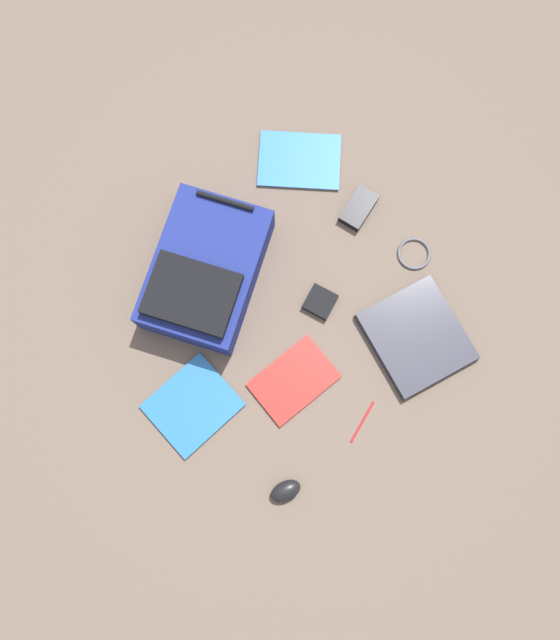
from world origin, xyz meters
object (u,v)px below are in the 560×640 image
at_px(book_red, 299,160).
at_px(power_brick, 359,208).
at_px(earbud_pouch, 320,302).
at_px(backpack, 205,272).
at_px(pen_blue, 362,422).
at_px(laptop, 417,337).
at_px(computer_mouse, 286,491).
at_px(cable_coil, 414,254).
at_px(book_blue, 294,380).
at_px(book_manual, 193,405).

bearing_deg(book_red, power_brick, -174.41).
bearing_deg(power_brick, earbud_pouch, 115.17).
distance_m(backpack, pen_blue, 0.68).
height_order(backpack, power_brick, backpack).
relative_size(laptop, computer_mouse, 3.87).
distance_m(book_red, cable_coil, 0.50).
xyz_separation_m(computer_mouse, power_brick, (0.50, -0.79, -0.01)).
xyz_separation_m(book_blue, pen_blue, (-0.24, -0.07, -0.00)).
bearing_deg(laptop, book_blue, 66.98).
xyz_separation_m(book_manual, power_brick, (0.12, -0.83, 0.01)).
xyz_separation_m(backpack, earbud_pouch, (-0.31, -0.21, -0.06)).
bearing_deg(cable_coil, book_blue, 93.91).
xyz_separation_m(book_blue, power_brick, (0.27, -0.54, 0.01)).
height_order(cable_coil, power_brick, power_brick).
xyz_separation_m(book_blue, earbud_pouch, (0.13, -0.23, 0.01)).
relative_size(book_manual, power_brick, 1.82).
xyz_separation_m(laptop, pen_blue, (-0.08, 0.31, -0.01)).
height_order(book_blue, power_brick, power_brick).
bearing_deg(cable_coil, laptop, 136.24).
bearing_deg(pen_blue, cable_coil, -61.06).
bearing_deg(book_red, pen_blue, 149.89).
bearing_deg(earbud_pouch, backpack, 34.94).
distance_m(backpack, book_red, 0.51).
bearing_deg(pen_blue, backpack, 4.35).
xyz_separation_m(cable_coil, earbud_pouch, (0.09, 0.34, 0.01)).
relative_size(cable_coil, pen_blue, 0.77).
relative_size(book_manual, pen_blue, 1.75).
distance_m(book_blue, book_manual, 0.33).
xyz_separation_m(backpack, book_blue, (-0.43, 0.02, -0.07)).
bearing_deg(earbud_pouch, laptop, -152.95).
relative_size(pen_blue, earbud_pouch, 1.61).
distance_m(backpack, power_brick, 0.55).
distance_m(laptop, cable_coil, 0.28).
xyz_separation_m(book_red, computer_mouse, (-0.76, 0.76, 0.02)).
bearing_deg(book_manual, backpack, -47.57).
bearing_deg(laptop, cable_coil, -43.76).
height_order(book_red, earbud_pouch, earbud_pouch).
bearing_deg(book_manual, power_brick, -81.88).
distance_m(book_blue, earbud_pouch, 0.27).
distance_m(book_red, earbud_pouch, 0.50).
height_order(pen_blue, earbud_pouch, earbud_pouch).
relative_size(computer_mouse, cable_coil, 0.86).
height_order(backpack, earbud_pouch, backpack).
xyz_separation_m(pen_blue, earbud_pouch, (0.37, -0.16, 0.01)).
relative_size(book_manual, cable_coil, 2.28).
distance_m(book_blue, cable_coil, 0.57).
relative_size(laptop, power_brick, 2.66).
distance_m(computer_mouse, power_brick, 0.94).
bearing_deg(book_red, book_blue, 135.84).
distance_m(book_manual, pen_blue, 0.53).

